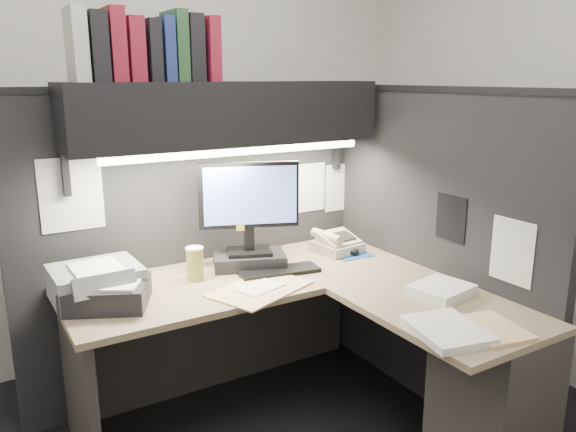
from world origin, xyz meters
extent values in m
cube|color=silver|center=(0.00, 1.50, 1.35)|extent=(3.50, 0.04, 2.70)
cube|color=silver|center=(1.75, 0.00, 1.35)|extent=(0.04, 3.00, 2.70)
cube|color=black|center=(0.03, 0.93, 0.80)|extent=(1.90, 0.06, 1.60)
cube|color=black|center=(0.98, 0.18, 0.80)|extent=(0.06, 1.50, 1.60)
cube|color=#988861|center=(0.10, 0.56, 0.71)|extent=(1.70, 0.68, 0.03)
cube|color=#988861|center=(0.65, -0.21, 0.71)|extent=(0.60, 0.85, 0.03)
cube|color=#302C2A|center=(0.10, 0.86, 0.35)|extent=(1.61, 0.02, 0.70)
cube|color=#302C2A|center=(-0.70, 0.56, 0.35)|extent=(0.04, 0.61, 0.70)
cube|color=#302C2A|center=(0.75, -0.43, 0.35)|extent=(0.38, 0.40, 0.70)
cube|color=black|center=(0.12, 0.75, 1.50)|extent=(1.55, 0.34, 0.30)
cylinder|color=white|center=(0.12, 0.61, 1.33)|extent=(1.32, 0.04, 0.04)
cube|color=black|center=(0.19, 0.67, 0.76)|extent=(0.41, 0.33, 0.07)
cube|color=black|center=(0.19, 0.67, 0.88)|extent=(0.06, 0.06, 0.12)
cube|color=black|center=(0.19, 0.66, 1.10)|extent=(0.48, 0.21, 0.33)
cube|color=#637ED9|center=(0.19, 0.64, 1.10)|extent=(0.43, 0.17, 0.29)
cube|color=black|center=(0.27, 0.50, 0.74)|extent=(0.42, 0.20, 0.02)
cube|color=navy|center=(0.75, 0.56, 0.73)|extent=(0.20, 0.18, 0.00)
ellipsoid|color=black|center=(0.75, 0.55, 0.75)|extent=(0.10, 0.12, 0.04)
cube|color=#C3B896|center=(0.72, 0.64, 0.77)|extent=(0.24, 0.25, 0.09)
cylinder|color=tan|center=(-0.12, 0.63, 0.80)|extent=(0.09, 0.09, 0.15)
cube|color=gray|center=(-0.58, 0.63, 0.80)|extent=(0.37, 0.32, 0.15)
cube|color=black|center=(-0.56, 0.53, 0.78)|extent=(0.42, 0.39, 0.10)
cube|color=#DFB67D|center=(0.08, 0.36, 0.73)|extent=(0.52, 0.44, 0.01)
cube|color=white|center=(0.74, -0.12, 0.75)|extent=(0.28, 0.25, 0.05)
cube|color=white|center=(0.47, -0.41, 0.75)|extent=(0.30, 0.35, 0.03)
cube|color=#DFB67D|center=(0.64, -0.47, 0.74)|extent=(0.26, 0.30, 0.02)
cube|color=silver|center=(-0.55, 0.75, 1.80)|extent=(0.06, 0.22, 0.30)
cube|color=black|center=(-0.48, 0.74, 1.79)|extent=(0.07, 0.22, 0.28)
cube|color=maroon|center=(-0.40, 0.75, 1.80)|extent=(0.07, 0.22, 0.30)
cube|color=maroon|center=(-0.32, 0.75, 1.78)|extent=(0.07, 0.22, 0.27)
cube|color=black|center=(-0.25, 0.74, 1.78)|extent=(0.05, 0.22, 0.26)
cube|color=navy|center=(-0.18, 0.74, 1.79)|extent=(0.05, 0.22, 0.28)
cube|color=#244929|center=(-0.13, 0.75, 1.80)|extent=(0.06, 0.22, 0.31)
cube|color=black|center=(-0.06, 0.74, 1.80)|extent=(0.07, 0.22, 0.29)
cube|color=maroon|center=(0.02, 0.73, 1.79)|extent=(0.06, 0.22, 0.28)
cube|color=white|center=(0.70, 0.90, 1.05)|extent=(0.21, 0.00, 0.28)
cube|color=white|center=(0.92, 0.90, 1.03)|extent=(0.21, 0.00, 0.28)
cube|color=white|center=(-0.60, 0.90, 1.15)|extent=(0.28, 0.00, 0.34)
cube|color=black|center=(0.95, 0.04, 1.02)|extent=(0.00, 0.18, 0.22)
cube|color=white|center=(0.95, -0.31, 0.95)|extent=(0.00, 0.21, 0.28)
camera|label=1|loc=(-1.05, -1.76, 1.67)|focal=35.00mm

